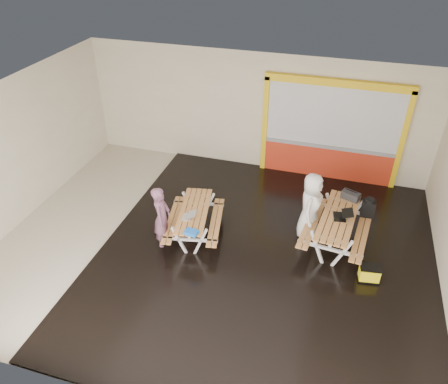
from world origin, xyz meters
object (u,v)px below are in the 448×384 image
(picnic_table_left, at_px, (194,216))
(fluke_bag, at_px, (369,274))
(person_right, at_px, (311,206))
(dark_case, at_px, (308,231))
(laptop_left, at_px, (189,216))
(blue_pouch, at_px, (191,232))
(person_left, at_px, (162,218))
(laptop_right, at_px, (342,215))
(toolbox, at_px, (351,196))
(picnic_table_right, at_px, (337,223))
(backpack, at_px, (368,208))

(picnic_table_left, distance_m, fluke_bag, 4.12)
(person_right, xyz_separation_m, dark_case, (0.01, 0.01, -0.74))
(picnic_table_left, height_order, laptop_left, laptop_left)
(blue_pouch, bearing_deg, dark_case, 34.28)
(person_left, bearing_deg, fluke_bag, -98.80)
(laptop_right, distance_m, toolbox, 0.82)
(person_right, bearing_deg, fluke_bag, -123.57)
(laptop_right, bearing_deg, picnic_table_right, 163.66)
(backpack, bearing_deg, laptop_left, -158.38)
(picnic_table_right, relative_size, dark_case, 5.17)
(laptop_right, xyz_separation_m, blue_pouch, (-3.12, -1.44, -0.10))
(laptop_left, distance_m, toolbox, 3.91)
(picnic_table_right, distance_m, toolbox, 0.86)
(picnic_table_left, distance_m, laptop_right, 3.43)
(person_left, bearing_deg, picnic_table_right, -83.63)
(picnic_table_right, distance_m, dark_case, 0.84)
(picnic_table_left, relative_size, person_left, 1.30)
(picnic_table_right, height_order, person_left, person_left)
(picnic_table_left, distance_m, toolbox, 3.79)
(picnic_table_left, relative_size, fluke_bag, 4.40)
(person_left, distance_m, person_right, 3.47)
(toolbox, xyz_separation_m, fluke_bag, (0.59, -1.82, -0.70))
(fluke_bag, bearing_deg, person_right, 140.78)
(picnic_table_left, relative_size, person_right, 1.22)
(person_left, relative_size, backpack, 3.04)
(backpack, bearing_deg, picnic_table_right, -135.21)
(laptop_right, relative_size, toolbox, 0.98)
(person_left, relative_size, blue_pouch, 5.62)
(blue_pouch, bearing_deg, person_left, 159.85)
(laptop_right, bearing_deg, fluke_bag, -54.48)
(laptop_right, xyz_separation_m, backpack, (0.57, 0.67, -0.14))
(toolbox, bearing_deg, blue_pouch, -145.30)
(person_right, bearing_deg, laptop_left, 117.87)
(picnic_table_left, distance_m, blue_pouch, 0.90)
(laptop_left, relative_size, dark_case, 0.84)
(backpack, bearing_deg, dark_case, -159.65)
(picnic_table_right, bearing_deg, laptop_left, -164.42)
(laptop_right, xyz_separation_m, toolbox, (0.13, 0.81, 0.04))
(picnic_table_right, height_order, person_right, person_right)
(person_left, distance_m, laptop_right, 4.11)
(person_left, xyz_separation_m, backpack, (4.52, 1.81, -0.03))
(toolbox, xyz_separation_m, dark_case, (-0.86, -0.62, -0.80))
(toolbox, bearing_deg, dark_case, -144.15)
(laptop_right, bearing_deg, laptop_left, -165.12)
(backpack, bearing_deg, person_left, -158.23)
(picnic_table_left, height_order, picnic_table_right, picnic_table_right)
(person_right, xyz_separation_m, laptop_right, (0.74, -0.18, 0.02))
(person_left, distance_m, toolbox, 4.52)
(laptop_right, height_order, fluke_bag, laptop_right)
(blue_pouch, relative_size, toolbox, 0.60)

